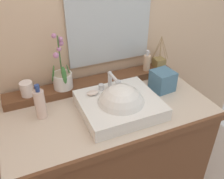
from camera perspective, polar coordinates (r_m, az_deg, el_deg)
wall_back at (r=1.63m, az=-7.18°, el=16.24°), size 2.82×0.20×2.51m
vanity_cabinet at (r=1.73m, az=-0.83°, el=-15.35°), size 1.20×0.66×0.85m
back_ledge at (r=1.62m, az=-4.34°, el=1.43°), size 1.13×0.13×0.05m
sink_basin at (r=1.39m, az=1.92°, el=-3.93°), size 0.44×0.39×0.29m
soap_bar at (r=1.41m, az=-4.51°, el=-0.77°), size 0.07×0.04×0.02m
potted_plant at (r=1.52m, az=-11.47°, el=2.90°), size 0.13×0.13×0.35m
soap_dispenser at (r=1.72m, az=8.11°, el=6.32°), size 0.05×0.05×0.15m
tumbler_cup at (r=1.52m, az=-19.17°, el=0.14°), size 0.08×0.08×0.09m
reed_diffuser at (r=1.79m, az=10.84°, el=6.26°), size 0.13×0.10×0.23m
lotion_bottle at (r=1.38m, az=-16.36°, el=-3.16°), size 0.06×0.06×0.20m
tissue_box at (r=1.60m, az=11.67°, el=2.06°), size 0.14×0.14×0.13m
mirror at (r=1.59m, az=-0.50°, el=14.28°), size 0.56×0.02×0.47m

